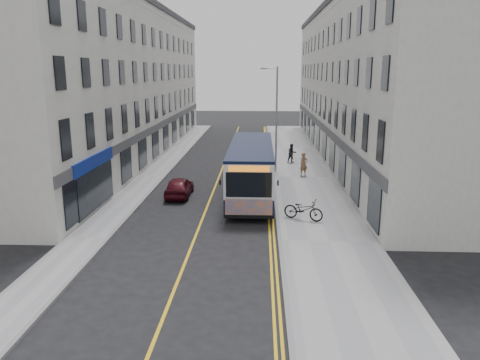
# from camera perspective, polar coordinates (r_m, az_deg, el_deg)

# --- Properties ---
(ground) EXTENTS (140.00, 140.00, 0.00)m
(ground) POSITION_cam_1_polar(r_m,az_deg,el_deg) (23.07, -5.27, -6.39)
(ground) COLOR black
(ground) RESTS_ON ground
(pavement_east) EXTENTS (4.50, 64.00, 0.12)m
(pavement_east) POSITION_cam_1_polar(r_m,az_deg,el_deg) (34.53, 7.77, 0.29)
(pavement_east) COLOR gray
(pavement_east) RESTS_ON ground
(pavement_west) EXTENTS (2.00, 64.00, 0.12)m
(pavement_west) POSITION_cam_1_polar(r_m,az_deg,el_deg) (35.31, -10.72, 0.47)
(pavement_west) COLOR gray
(pavement_west) RESTS_ON ground
(kerb_east) EXTENTS (0.18, 64.00, 0.13)m
(kerb_east) POSITION_cam_1_polar(r_m,az_deg,el_deg) (34.39, 4.04, 0.34)
(kerb_east) COLOR slate
(kerb_east) RESTS_ON ground
(kerb_west) EXTENTS (0.18, 64.00, 0.13)m
(kerb_west) POSITION_cam_1_polar(r_m,az_deg,el_deg) (35.10, -9.13, 0.46)
(kerb_west) COLOR slate
(kerb_west) RESTS_ON ground
(road_centre_line) EXTENTS (0.12, 64.00, 0.01)m
(road_centre_line) POSITION_cam_1_polar(r_m,az_deg,el_deg) (34.53, -2.61, 0.30)
(road_centre_line) COLOR gold
(road_centre_line) RESTS_ON ground
(road_dbl_yellow_inner) EXTENTS (0.10, 64.00, 0.01)m
(road_dbl_yellow_inner) POSITION_cam_1_polar(r_m,az_deg,el_deg) (34.40, 3.29, 0.24)
(road_dbl_yellow_inner) COLOR gold
(road_dbl_yellow_inner) RESTS_ON ground
(road_dbl_yellow_outer) EXTENTS (0.10, 64.00, 0.01)m
(road_dbl_yellow_outer) POSITION_cam_1_polar(r_m,az_deg,el_deg) (34.40, 3.62, 0.24)
(road_dbl_yellow_outer) COLOR gold
(road_dbl_yellow_outer) RESTS_ON ground
(terrace_east) EXTENTS (6.00, 46.00, 13.00)m
(terrace_east) POSITION_cam_1_polar(r_m,az_deg,el_deg) (43.36, 14.03, 11.24)
(terrace_east) COLOR silver
(terrace_east) RESTS_ON ground
(terrace_west) EXTENTS (6.00, 46.00, 13.00)m
(terrace_west) POSITION_cam_1_polar(r_m,az_deg,el_deg) (44.21, -13.56, 11.29)
(terrace_west) COLOR silver
(terrace_west) RESTS_ON ground
(streetlamp) EXTENTS (1.32, 0.18, 8.00)m
(streetlamp) POSITION_cam_1_polar(r_m,az_deg,el_deg) (35.69, 4.35, 7.83)
(streetlamp) COLOR #989BA0
(streetlamp) RESTS_ON ground
(city_bus) EXTENTS (2.65, 11.36, 3.30)m
(city_bus) POSITION_cam_1_polar(r_m,az_deg,el_deg) (29.11, 1.37, 1.50)
(city_bus) COLOR black
(city_bus) RESTS_ON ground
(bicycle) EXTENTS (2.23, 1.55, 1.11)m
(bicycle) POSITION_cam_1_polar(r_m,az_deg,el_deg) (24.55, 7.74, -3.57)
(bicycle) COLOR black
(bicycle) RESTS_ON pavement_east
(pedestrian_near) EXTENTS (0.75, 0.64, 1.74)m
(pedestrian_near) POSITION_cam_1_polar(r_m,az_deg,el_deg) (34.62, 7.78, 1.90)
(pedestrian_near) COLOR olive
(pedestrian_near) RESTS_ON pavement_east
(pedestrian_far) EXTENTS (0.94, 0.83, 1.60)m
(pedestrian_far) POSITION_cam_1_polar(r_m,az_deg,el_deg) (39.56, 6.35, 3.25)
(pedestrian_far) COLOR black
(pedestrian_far) RESTS_ON pavement_east
(car_white) EXTENTS (1.47, 4.17, 1.37)m
(car_white) POSITION_cam_1_polar(r_m,az_deg,el_deg) (44.86, 1.71, 4.21)
(car_white) COLOR white
(car_white) RESTS_ON ground
(car_maroon) EXTENTS (1.48, 3.66, 1.24)m
(car_maroon) POSITION_cam_1_polar(r_m,az_deg,el_deg) (29.51, -7.42, -0.80)
(car_maroon) COLOR #430B14
(car_maroon) RESTS_ON ground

